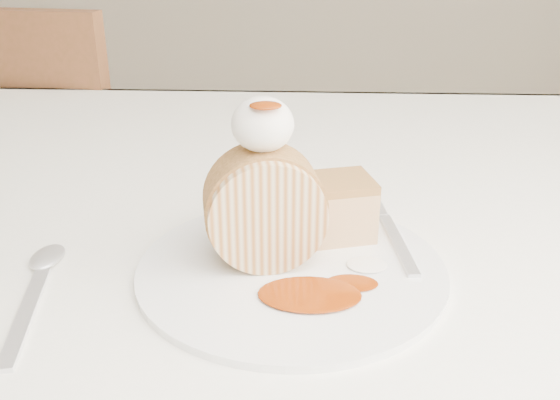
{
  "coord_description": "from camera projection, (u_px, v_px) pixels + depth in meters",
  "views": [
    {
      "loc": [
        0.06,
        -0.41,
        1.02
      ],
      "look_at": [
        0.04,
        0.05,
        0.81
      ],
      "focal_mm": 40.0,
      "sensor_mm": 36.0,
      "label": 1
    }
  ],
  "objects": [
    {
      "name": "caramel_pool",
      "position": [
        310.0,
        294.0,
        0.48
      ],
      "size": [
        0.09,
        0.07,
        0.0
      ],
      "primitive_type": null,
      "rotation": [
        0.0,
        0.0,
        0.27
      ],
      "color": "#832B05",
      "rests_on": "plate"
    },
    {
      "name": "cake_chunk",
      "position": [
        339.0,
        211.0,
        0.57
      ],
      "size": [
        0.07,
        0.07,
        0.05
      ],
      "primitive_type": "cube",
      "rotation": [
        0.0,
        0.0,
        0.27
      ],
      "color": "#AE7642",
      "rests_on": "plate"
    },
    {
      "name": "whipped_cream",
      "position": [
        263.0,
        124.0,
        0.49
      ],
      "size": [
        0.05,
        0.05,
        0.04
      ],
      "primitive_type": "ellipsoid",
      "color": "white",
      "rests_on": "roulade_slice"
    },
    {
      "name": "fork",
      "position": [
        398.0,
        244.0,
        0.56
      ],
      "size": [
        0.04,
        0.16,
        0.0
      ],
      "primitive_type": "cube",
      "rotation": [
        0.0,
        0.0,
        0.11
      ],
      "color": "silver",
      "rests_on": "plate"
    },
    {
      "name": "chair_far",
      "position": [
        48.0,
        186.0,
        1.33
      ],
      "size": [
        0.46,
        0.46,
        0.88
      ],
      "rotation": [
        0.0,
        0.0,
        3.02
      ],
      "color": "brown",
      "rests_on": "ground"
    },
    {
      "name": "spoon",
      "position": [
        26.0,
        315.0,
        0.47
      ],
      "size": [
        0.05,
        0.16,
        0.0
      ],
      "primitive_type": "cube",
      "rotation": [
        0.0,
        0.0,
        0.19
      ],
      "color": "silver",
      "rests_on": "table"
    },
    {
      "name": "roulade_slice",
      "position": [
        265.0,
        209.0,
        0.51
      ],
      "size": [
        0.1,
        0.07,
        0.1
      ],
      "primitive_type": "cylinder",
      "rotation": [
        1.57,
        0.0,
        0.19
      ],
      "color": "beige",
      "rests_on": "plate"
    },
    {
      "name": "table",
      "position": [
        255.0,
        268.0,
        0.71
      ],
      "size": [
        1.4,
        0.9,
        0.75
      ],
      "color": "white",
      "rests_on": "ground"
    },
    {
      "name": "caramel_drizzle",
      "position": [
        265.0,
        98.0,
        0.47
      ],
      "size": [
        0.02,
        0.02,
        0.01
      ],
      "primitive_type": "ellipsoid",
      "color": "#832B05",
      "rests_on": "whipped_cream"
    },
    {
      "name": "plate",
      "position": [
        291.0,
        269.0,
        0.53
      ],
      "size": [
        0.32,
        0.32,
        0.01
      ],
      "primitive_type": "cylinder",
      "rotation": [
        0.0,
        0.0,
        0.27
      ],
      "color": "white",
      "rests_on": "table"
    }
  ]
}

